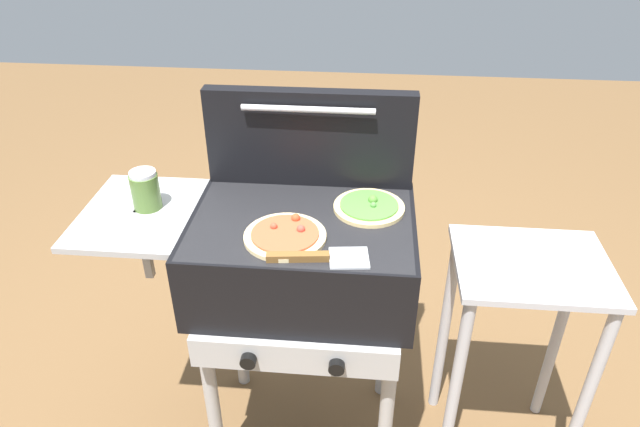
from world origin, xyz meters
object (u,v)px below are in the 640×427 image
Objects in this scene: spatula at (319,257)px; prep_table at (519,323)px; grill at (298,260)px; pizza_veggie at (369,207)px; sauce_jar at (145,190)px; pizza_pepperoni at (285,235)px.

spatula is 0.71m from prep_table.
grill is 1.21× the size of prep_table.
spatula is at bearing -162.41° from prep_table.
grill is at bearing -160.03° from pizza_veggie.
sauce_jar reaches higher than spatula.
pizza_pepperoni is 0.28m from pizza_veggie.
grill is at bearing -179.63° from prep_table.
pizza_veggie reaches higher than prep_table.
pizza_veggie is (0.22, 0.17, 0.00)m from pizza_pepperoni.
pizza_veggie is at bearing 4.25° from sauce_jar.
spatula is at bearing -115.39° from pizza_veggie.
grill is 3.63× the size of spatula.
prep_table is at bearing 8.17° from pizza_pepperoni.
grill is 0.70m from prep_table.
spatula is (0.52, -0.21, -0.05)m from sauce_jar.
prep_table is (0.67, 0.00, -0.20)m from grill.
pizza_veggie is 0.26× the size of prep_table.
sauce_jar is at bearing 176.72° from grill.
sauce_jar is 0.44× the size of spatula.
pizza_pepperoni is 0.78m from prep_table.
pizza_veggie reaches higher than spatula.
grill is 0.49m from sauce_jar.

